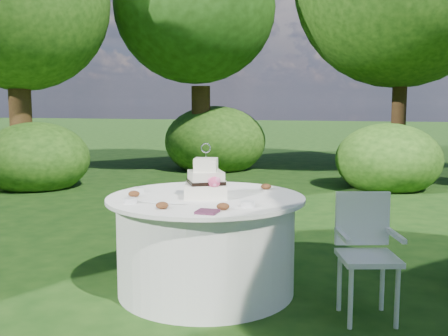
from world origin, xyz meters
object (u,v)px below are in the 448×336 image
(napkins, at_px, (207,212))
(table, at_px, (206,243))
(chair, at_px, (366,245))
(cake, at_px, (206,183))

(napkins, relative_size, table, 0.09)
(napkins, bearing_deg, chair, 23.40)
(napkins, xyz_separation_m, table, (-0.21, 0.60, -0.39))
(table, xyz_separation_m, cake, (0.01, -0.03, 0.50))
(napkins, height_order, chair, chair)
(napkins, xyz_separation_m, cake, (-0.20, 0.57, 0.10))
(cake, bearing_deg, table, 114.83)
(table, height_order, chair, chair)
(cake, xyz_separation_m, chair, (1.22, -0.13, -0.37))
(table, bearing_deg, cake, -65.17)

